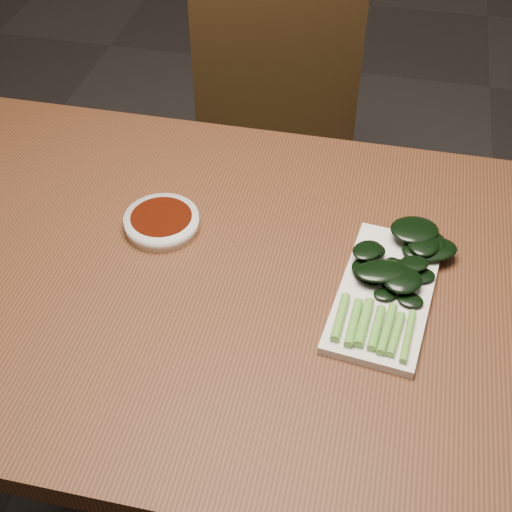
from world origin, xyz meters
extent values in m
plane|color=#292727|center=(0.00, 0.00, 0.00)|extent=(6.00, 6.00, 0.00)
cube|color=#4A2815|center=(0.00, 0.00, 0.73)|extent=(1.40, 0.80, 0.04)
cylinder|color=#4A2815|center=(-0.64, 0.34, 0.35)|extent=(0.05, 0.05, 0.71)
cube|color=black|center=(-0.06, 0.58, 0.43)|extent=(0.50, 0.50, 0.04)
cylinder|color=black|center=(-0.18, 0.37, 0.21)|extent=(0.04, 0.04, 0.41)
cylinder|color=black|center=(0.15, 0.47, 0.21)|extent=(0.04, 0.04, 0.41)
cylinder|color=black|center=(-0.28, 0.70, 0.21)|extent=(0.04, 0.04, 0.41)
cylinder|color=black|center=(0.05, 0.80, 0.21)|extent=(0.04, 0.04, 0.41)
cube|color=black|center=(-0.11, 0.76, 0.67)|extent=(0.40, 0.14, 0.44)
cylinder|color=silver|center=(-0.18, 0.08, 0.76)|extent=(0.12, 0.12, 0.03)
cylinder|color=#3C0F05|center=(-0.18, 0.08, 0.77)|extent=(0.10, 0.10, 0.00)
cube|color=silver|center=(0.20, 0.00, 0.76)|extent=(0.17, 0.29, 0.01)
cylinder|color=#64A538|center=(0.14, -0.07, 0.77)|extent=(0.02, 0.09, 0.01)
cylinder|color=#64A538|center=(0.16, -0.08, 0.77)|extent=(0.02, 0.09, 0.01)
cylinder|color=#64A538|center=(0.18, -0.08, 0.77)|extent=(0.02, 0.09, 0.02)
cylinder|color=#64A538|center=(0.19, -0.08, 0.77)|extent=(0.02, 0.08, 0.01)
cylinder|color=#64A538|center=(0.21, -0.08, 0.77)|extent=(0.02, 0.09, 0.01)
cylinder|color=#64A538|center=(0.22, -0.09, 0.77)|extent=(0.02, 0.08, 0.01)
cylinder|color=#64A538|center=(0.24, -0.09, 0.77)|extent=(0.02, 0.09, 0.01)
ellipsoid|color=black|center=(0.26, 0.11, 0.78)|extent=(0.07, 0.07, 0.01)
ellipsoid|color=black|center=(0.20, 0.04, 0.77)|extent=(0.06, 0.06, 0.01)
ellipsoid|color=black|center=(0.19, 0.02, 0.78)|extent=(0.09, 0.07, 0.01)
ellipsoid|color=black|center=(0.16, 0.06, 0.78)|extent=(0.06, 0.07, 0.01)
ellipsoid|color=black|center=(0.25, 0.04, 0.77)|extent=(0.05, 0.04, 0.01)
ellipsoid|color=black|center=(0.17, 0.07, 0.78)|extent=(0.05, 0.05, 0.01)
ellipsoid|color=black|center=(0.25, 0.10, 0.78)|extent=(0.05, 0.06, 0.01)
ellipsoid|color=black|center=(0.22, 0.04, 0.78)|extent=(0.04, 0.04, 0.01)
ellipsoid|color=black|center=(0.23, 0.12, 0.79)|extent=(0.09, 0.08, 0.01)
ellipsoid|color=black|center=(0.17, 0.03, 0.77)|extent=(0.07, 0.07, 0.01)
ellipsoid|color=black|center=(0.21, 0.05, 0.77)|extent=(0.04, 0.05, 0.01)
ellipsoid|color=black|center=(0.24, 0.05, 0.78)|extent=(0.06, 0.05, 0.01)
ellipsoid|color=black|center=(0.22, 0.01, 0.78)|extent=(0.08, 0.08, 0.01)
ellipsoid|color=black|center=(0.26, 0.10, 0.77)|extent=(0.10, 0.08, 0.01)
ellipsoid|color=black|center=(0.21, 0.01, 0.77)|extent=(0.04, 0.05, 0.01)
ellipsoid|color=black|center=(0.24, -0.02, 0.77)|extent=(0.04, 0.04, 0.01)
ellipsoid|color=black|center=(0.20, -0.01, 0.77)|extent=(0.04, 0.03, 0.01)
ellipsoid|color=black|center=(0.21, 0.02, 0.77)|extent=(0.05, 0.04, 0.01)
camera|label=1|loc=(0.17, -0.76, 1.55)|focal=50.00mm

